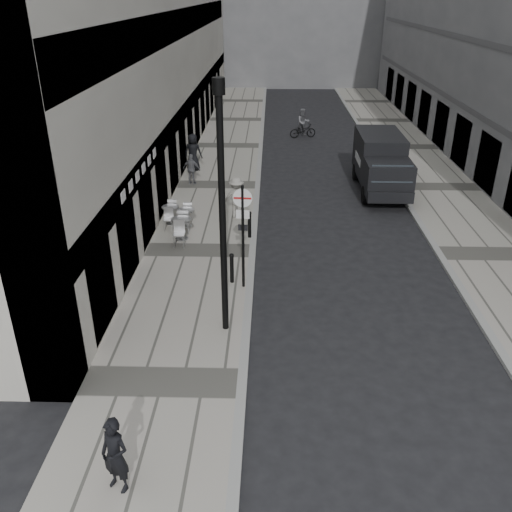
{
  "coord_description": "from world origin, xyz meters",
  "views": [
    {
      "loc": [
        0.66,
        -8.02,
        8.96
      ],
      "look_at": [
        0.22,
        7.29,
        1.4
      ],
      "focal_mm": 38.0,
      "sensor_mm": 36.0,
      "label": 1
    }
  ],
  "objects_px": {
    "panel_van": "(381,161)",
    "cyclist": "(303,126)",
    "walking_man": "(115,456)",
    "lamppost": "(222,202)",
    "sign_post": "(243,224)"
  },
  "relations": [
    {
      "from": "panel_van",
      "to": "cyclist",
      "type": "bearing_deg",
      "value": 107.94
    },
    {
      "from": "walking_man",
      "to": "lamppost",
      "type": "distance_m",
      "value": 6.64
    },
    {
      "from": "walking_man",
      "to": "sign_post",
      "type": "bearing_deg",
      "value": 100.79
    },
    {
      "from": "sign_post",
      "to": "panel_van",
      "type": "height_order",
      "value": "sign_post"
    },
    {
      "from": "lamppost",
      "to": "panel_van",
      "type": "relative_size",
      "value": 1.24
    },
    {
      "from": "walking_man",
      "to": "cyclist",
      "type": "xyz_separation_m",
      "value": [
        5.02,
        28.76,
        -0.21
      ]
    },
    {
      "from": "sign_post",
      "to": "panel_van",
      "type": "relative_size",
      "value": 0.62
    },
    {
      "from": "lamppost",
      "to": "sign_post",
      "type": "bearing_deg",
      "value": 80.76
    },
    {
      "from": "lamppost",
      "to": "panel_van",
      "type": "xyz_separation_m",
      "value": [
        6.6,
        12.61,
        -2.52
      ]
    },
    {
      "from": "sign_post",
      "to": "lamppost",
      "type": "bearing_deg",
      "value": -95.72
    },
    {
      "from": "sign_post",
      "to": "panel_van",
      "type": "distance_m",
      "value": 11.92
    },
    {
      "from": "walking_man",
      "to": "cyclist",
      "type": "bearing_deg",
      "value": 105.08
    },
    {
      "from": "walking_man",
      "to": "sign_post",
      "type": "distance_m",
      "value": 8.5
    },
    {
      "from": "sign_post",
      "to": "lamppost",
      "type": "distance_m",
      "value": 2.99
    },
    {
      "from": "walking_man",
      "to": "sign_post",
      "type": "height_order",
      "value": "sign_post"
    }
  ]
}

